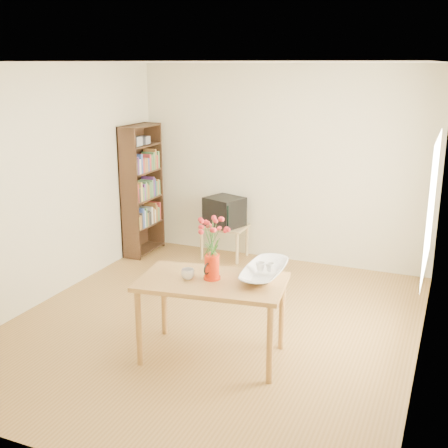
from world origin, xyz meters
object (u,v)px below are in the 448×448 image
at_px(table, 212,289).
at_px(pitcher, 212,268).
at_px(bowl, 265,250).
at_px(television, 225,211).
at_px(mug, 188,274).

bearing_deg(table, pitcher, 107.01).
relative_size(table, bowl, 2.71).
height_order(pitcher, bowl, bowl).
height_order(bowl, television, bowl).
xyz_separation_m(table, bowl, (0.39, 0.28, 0.33)).
relative_size(bowl, television, 0.90).
bearing_deg(table, bowl, 27.40).
bearing_deg(bowl, pitcher, -147.79).
xyz_separation_m(mug, television, (-0.76, 2.64, -0.14)).
bearing_deg(bowl, table, -144.69).
xyz_separation_m(mug, bowl, (0.60, 0.34, 0.19)).
distance_m(pitcher, mug, 0.22).
bearing_deg(table, television, 102.59).
bearing_deg(bowl, television, 120.53).
relative_size(pitcher, television, 0.41).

